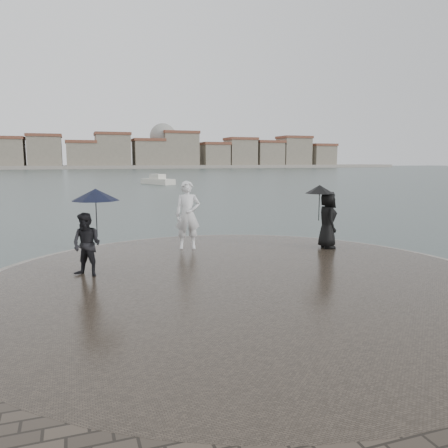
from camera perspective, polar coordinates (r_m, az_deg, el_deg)
name	(u,v)px	position (r m, az deg, el deg)	size (l,w,h in m)	color
ground	(325,358)	(7.29, 13.04, -16.66)	(400.00, 400.00, 0.00)	#2B3835
kerb_ring	(242,287)	(10.17, 2.43, -8.22)	(12.50, 12.50, 0.32)	gray
quay_tip	(242,286)	(10.16, 2.43, -8.11)	(11.90, 11.90, 0.36)	#2D261E
statue	(188,215)	(13.37, -4.75, 1.19)	(0.76, 0.50, 2.08)	silver
visitor_left	(90,226)	(10.64, -17.11, -0.29)	(1.27, 1.12, 2.04)	black
visitor_right	(326,214)	(13.77, 13.17, 1.32)	(1.08, 1.04, 1.95)	black
far_skyline	(63,153)	(166.31, -20.34, 8.70)	(260.00, 20.00, 37.00)	gray
boats	(80,187)	(46.17, -18.24, 4.59)	(22.54, 25.80, 1.50)	beige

